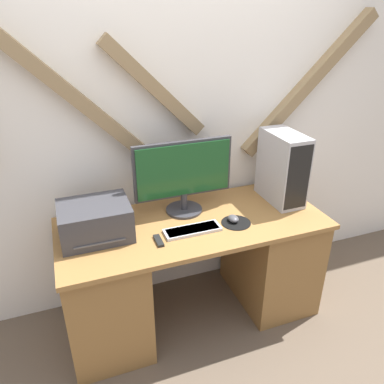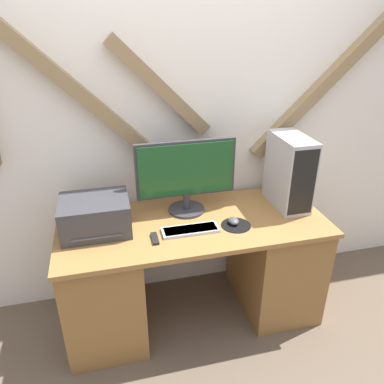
{
  "view_description": "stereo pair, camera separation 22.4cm",
  "coord_description": "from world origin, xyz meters",
  "px_view_note": "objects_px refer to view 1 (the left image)",
  "views": [
    {
      "loc": [
        -0.71,
        -1.53,
        1.95
      ],
      "look_at": [
        -0.01,
        0.35,
        0.96
      ],
      "focal_mm": 35.0,
      "sensor_mm": 36.0,
      "label": 1
    },
    {
      "loc": [
        -0.49,
        -1.59,
        1.95
      ],
      "look_at": [
        -0.01,
        0.35,
        0.96
      ],
      "focal_mm": 35.0,
      "sensor_mm": 36.0,
      "label": 2
    }
  ],
  "objects_px": {
    "monitor": "(183,174)",
    "mouse": "(233,219)",
    "keyboard": "(192,230)",
    "computer_tower": "(282,168)",
    "printer": "(95,221)",
    "remote_control": "(159,241)"
  },
  "relations": [
    {
      "from": "keyboard",
      "to": "remote_control",
      "type": "height_order",
      "value": "keyboard"
    },
    {
      "from": "keyboard",
      "to": "mouse",
      "type": "bearing_deg",
      "value": 3.29
    },
    {
      "from": "printer",
      "to": "mouse",
      "type": "bearing_deg",
      "value": -9.32
    },
    {
      "from": "monitor",
      "to": "mouse",
      "type": "distance_m",
      "value": 0.42
    },
    {
      "from": "keyboard",
      "to": "computer_tower",
      "type": "height_order",
      "value": "computer_tower"
    },
    {
      "from": "computer_tower",
      "to": "remote_control",
      "type": "bearing_deg",
      "value": -166.83
    },
    {
      "from": "keyboard",
      "to": "computer_tower",
      "type": "xyz_separation_m",
      "value": [
        0.71,
        0.18,
        0.23
      ]
    },
    {
      "from": "keyboard",
      "to": "mouse",
      "type": "xyz_separation_m",
      "value": [
        0.28,
        0.02,
        0.01
      ]
    },
    {
      "from": "computer_tower",
      "to": "printer",
      "type": "xyz_separation_m",
      "value": [
        -1.25,
        -0.03,
        -0.14
      ]
    },
    {
      "from": "printer",
      "to": "remote_control",
      "type": "bearing_deg",
      "value": -30.47
    },
    {
      "from": "printer",
      "to": "remote_control",
      "type": "xyz_separation_m",
      "value": [
        0.32,
        -0.19,
        -0.09
      ]
    },
    {
      "from": "computer_tower",
      "to": "printer",
      "type": "distance_m",
      "value": 1.26
    },
    {
      "from": "computer_tower",
      "to": "mouse",
      "type": "bearing_deg",
      "value": -159.33
    },
    {
      "from": "monitor",
      "to": "remote_control",
      "type": "distance_m",
      "value": 0.47
    },
    {
      "from": "monitor",
      "to": "remote_control",
      "type": "bearing_deg",
      "value": -130.7
    },
    {
      "from": "monitor",
      "to": "computer_tower",
      "type": "relative_size",
      "value": 1.33
    },
    {
      "from": "keyboard",
      "to": "mouse",
      "type": "distance_m",
      "value": 0.28
    },
    {
      "from": "monitor",
      "to": "mouse",
      "type": "height_order",
      "value": "monitor"
    },
    {
      "from": "mouse",
      "to": "computer_tower",
      "type": "distance_m",
      "value": 0.51
    },
    {
      "from": "mouse",
      "to": "remote_control",
      "type": "relative_size",
      "value": 0.71
    },
    {
      "from": "monitor",
      "to": "computer_tower",
      "type": "distance_m",
      "value": 0.68
    },
    {
      "from": "computer_tower",
      "to": "monitor",
      "type": "bearing_deg",
      "value": 173.18
    }
  ]
}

